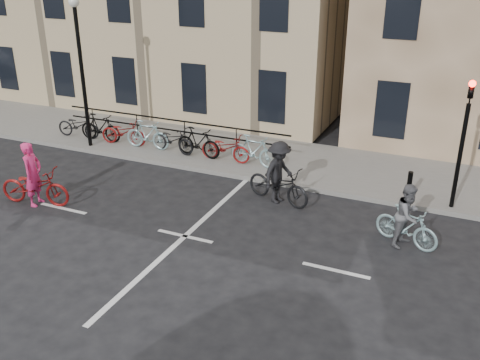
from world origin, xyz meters
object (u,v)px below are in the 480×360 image
at_px(cyclist_pink, 34,183).
at_px(cyclist_dark, 279,179).
at_px(cyclist_grey, 407,221).
at_px(lamp_post, 80,55).
at_px(traffic_light, 465,129).

height_order(cyclist_pink, cyclist_dark, cyclist_pink).
bearing_deg(cyclist_grey, cyclist_pink, 121.33).
distance_m(cyclist_pink, cyclist_grey, 10.37).
xyz_separation_m(cyclist_pink, cyclist_grey, (10.18, 1.95, 0.01)).
bearing_deg(cyclist_pink, cyclist_dark, -76.08).
bearing_deg(lamp_post, cyclist_pink, -70.38).
relative_size(cyclist_grey, cyclist_dark, 0.79).
distance_m(traffic_light, cyclist_grey, 3.17).
relative_size(cyclist_pink, cyclist_dark, 1.01).
relative_size(traffic_light, lamp_post, 0.74).
bearing_deg(traffic_light, lamp_post, 179.73).
xyz_separation_m(lamp_post, cyclist_dark, (7.98, -1.44, -2.75)).
bearing_deg(cyclist_dark, cyclist_grey, -89.56).
bearing_deg(traffic_light, cyclist_pink, -158.44).
height_order(traffic_light, lamp_post, lamp_post).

